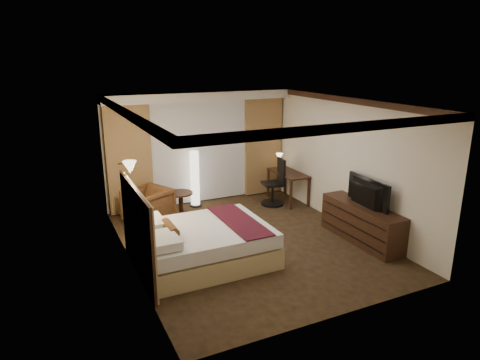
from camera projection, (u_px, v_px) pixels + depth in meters
name	position (u px, v px, depth m)	size (l,w,h in m)	color
floor	(249.00, 242.00, 8.34)	(4.50, 5.50, 0.01)	black
ceiling	(250.00, 102.00, 7.59)	(4.50, 5.50, 0.01)	white
back_wall	(198.00, 148.00, 10.35)	(4.50, 0.02, 2.70)	white
left_wall	(127.00, 191.00, 7.04)	(0.02, 5.50, 2.70)	white
right_wall	(346.00, 163.00, 8.89)	(0.02, 5.50, 2.70)	white
crown_molding	(250.00, 105.00, 7.60)	(4.50, 5.50, 0.12)	black
soffit	(201.00, 96.00, 9.78)	(4.50, 0.50, 0.20)	white
curtain_sheer	(200.00, 152.00, 10.31)	(2.48, 0.04, 2.45)	silver
curtain_left_drape	(129.00, 160.00, 9.55)	(1.00, 0.14, 2.45)	#9D7A48
curtain_right_drape	(263.00, 147.00, 10.96)	(1.00, 0.14, 2.45)	#9D7A48
wall_sconce	(130.00, 167.00, 7.45)	(0.24, 0.24, 0.24)	white
bed	(204.00, 244.00, 7.47)	(2.24, 1.75, 0.66)	white
headboard	(138.00, 232.00, 6.89)	(0.12, 2.05, 1.50)	tan
armchair	(148.00, 205.00, 9.13)	(0.84, 0.79, 0.87)	#462715
side_table	(181.00, 205.00, 9.51)	(0.54, 0.54, 0.59)	black
floor_lamp	(195.00, 179.00, 10.16)	(0.29, 0.29, 1.36)	white
desk	(288.00, 187.00, 10.56)	(0.55, 1.19, 0.75)	black
desk_lamp	(279.00, 162.00, 10.79)	(0.18, 0.18, 0.34)	#FFD899
office_chair	(273.00, 182.00, 10.27)	(0.55, 0.55, 1.14)	black
dresser	(362.00, 223.00, 8.29)	(0.50, 1.89, 0.74)	black
television	(363.00, 189.00, 8.08)	(1.16, 0.67, 0.15)	black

